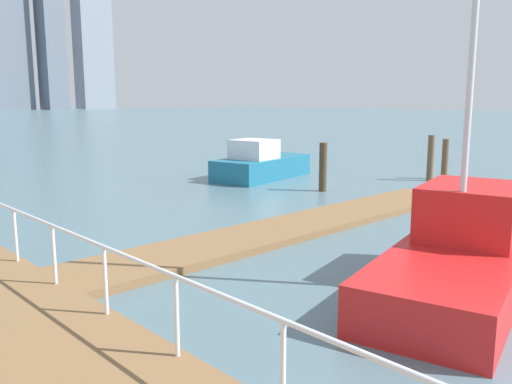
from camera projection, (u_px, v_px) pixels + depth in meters
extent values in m
plane|color=slate|center=(14.00, 198.00, 19.38)|extent=(300.00, 300.00, 0.00)
cube|color=olive|center=(295.00, 227.00, 14.75)|extent=(14.88, 2.00, 0.18)
cylinder|color=white|center=(283.00, 370.00, 5.33)|extent=(0.06, 0.06, 1.05)
cylinder|color=white|center=(177.00, 317.00, 6.63)|extent=(0.06, 0.06, 1.05)
cylinder|color=white|center=(105.00, 281.00, 7.93)|extent=(0.06, 0.06, 1.05)
cylinder|color=white|center=(54.00, 255.00, 9.23)|extent=(0.06, 0.06, 1.05)
cylinder|color=white|center=(16.00, 236.00, 10.53)|extent=(0.06, 0.06, 1.05)
cylinder|color=white|center=(104.00, 247.00, 7.84)|extent=(0.06, 21.93, 0.06)
cylinder|color=brown|center=(430.00, 158.00, 23.36)|extent=(0.28, 0.28, 2.02)
cylinder|color=#473826|center=(323.00, 167.00, 20.75)|extent=(0.30, 0.30, 1.91)
cylinder|color=brown|center=(445.00, 159.00, 23.89)|extent=(0.29, 0.29, 1.81)
cube|color=red|center=(457.00, 270.00, 9.95)|extent=(6.41, 3.60, 0.86)
cube|color=red|center=(471.00, 211.00, 10.56)|extent=(2.56, 2.23, 1.07)
cylinder|color=silver|center=(474.00, 29.00, 9.19)|extent=(0.12, 0.12, 7.87)
cube|color=#1E6B8C|center=(262.00, 168.00, 24.24)|extent=(5.36, 3.11, 0.96)
cube|color=white|center=(254.00, 149.00, 23.57)|extent=(1.97, 2.03, 0.84)
cube|color=gray|center=(91.00, 2.00, 176.17)|extent=(11.52, 7.25, 70.08)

